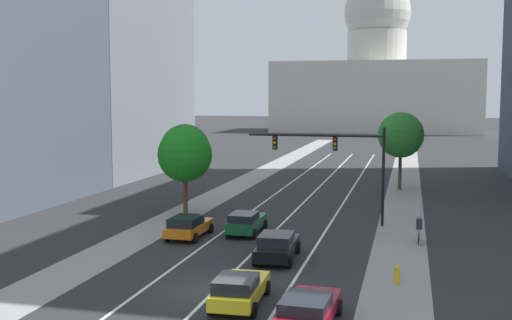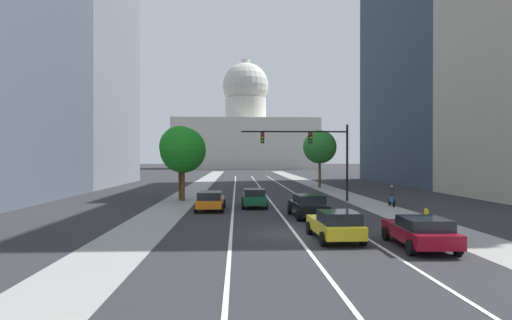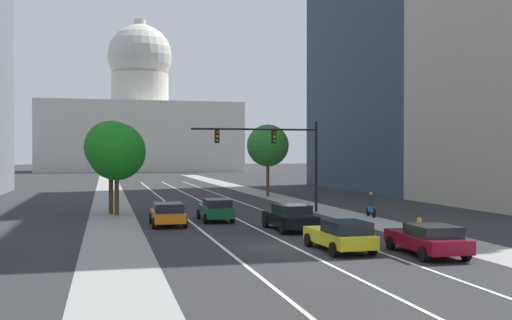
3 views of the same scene
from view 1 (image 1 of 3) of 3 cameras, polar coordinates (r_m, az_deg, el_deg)
ground_plane at (r=68.04m, az=6.43°, el=-1.74°), size 400.00×400.00×0.00m
sidewalk_left at (r=64.73m, az=-1.28°, el=-2.09°), size 3.15×130.00×0.01m
sidewalk_right at (r=62.55m, az=13.21°, el=-2.52°), size 3.15×130.00×0.01m
lane_stripe_left at (r=53.98m, az=0.93°, el=-3.68°), size 0.16×90.00×0.01m
lane_stripe_center at (r=53.36m, az=4.35°, el=-3.80°), size 0.16×90.00×0.01m
lane_stripe_right at (r=52.93m, az=7.84°, el=-3.92°), size 0.16×90.00×0.01m
capitol_building at (r=159.12m, az=10.77°, el=7.11°), size 49.13×22.57×38.13m
car_orange at (r=40.20m, az=-6.12°, el=-5.94°), size 2.09×4.40×1.42m
car_yellow at (r=27.43m, az=-1.52°, el=-11.54°), size 2.14×4.52×1.43m
car_black at (r=34.78m, az=1.91°, el=-7.74°), size 2.24×4.85×1.50m
car_crimson at (r=25.06m, az=4.69°, el=-13.32°), size 2.25×4.83×1.36m
car_green at (r=41.06m, az=-0.89°, el=-5.62°), size 1.93×4.42×1.49m
traffic_signal_mast at (r=43.98m, az=7.46°, el=0.49°), size 9.53×0.39×6.79m
fire_hydrant at (r=31.25m, az=12.58°, el=-10.03°), size 0.26×0.35×0.91m
cyclist at (r=39.77m, az=14.49°, el=-6.07°), size 0.37×1.70×1.72m
street_tree_near_right at (r=61.21m, az=12.92°, el=2.21°), size 4.32×4.32×7.39m
street_tree_near_left at (r=47.44m, az=-6.44°, el=0.47°), size 4.09×4.09×6.58m
street_tree_mid_left at (r=48.58m, az=-6.42°, el=0.97°), size 3.82×3.82×6.77m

